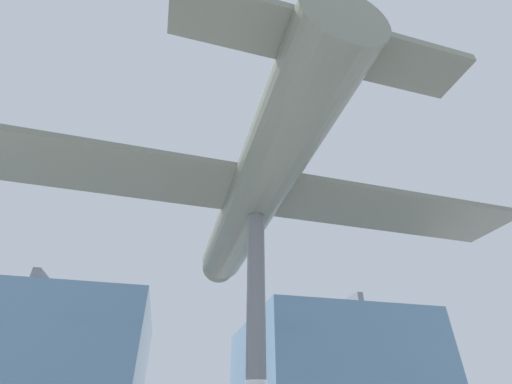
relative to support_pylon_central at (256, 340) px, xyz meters
name	(u,v)px	position (x,y,z in m)	size (l,w,h in m)	color
glass_pavilion_left	(42,375)	(-8.79, 15.95, 0.32)	(10.97, 13.07, 7.92)	slate
glass_pavilion_right	(326,380)	(8.79, 15.95, 0.32)	(10.97, 13.07, 7.92)	slate
support_pylon_central	(256,340)	(0.00, 0.00, 0.00)	(0.48, 0.48, 6.71)	slate
suspended_airplane	(255,194)	(0.00, 0.13, 4.23)	(18.20, 12.95, 2.75)	slate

